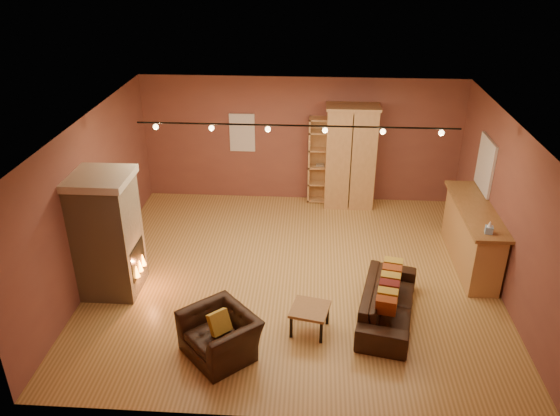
# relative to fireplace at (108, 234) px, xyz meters

# --- Properties ---
(floor) EXTENTS (7.00, 7.00, 0.00)m
(floor) POSITION_rel_fireplace_xyz_m (3.04, 0.60, -1.06)
(floor) COLOR #A3773A
(floor) RESTS_ON ground
(ceiling) EXTENTS (7.00, 7.00, 0.00)m
(ceiling) POSITION_rel_fireplace_xyz_m (3.04, 0.60, 1.74)
(ceiling) COLOR brown
(ceiling) RESTS_ON back_wall
(back_wall) EXTENTS (7.00, 0.02, 2.80)m
(back_wall) POSITION_rel_fireplace_xyz_m (3.04, 3.85, 0.34)
(back_wall) COLOR brown
(back_wall) RESTS_ON floor
(left_wall) EXTENTS (0.02, 6.50, 2.80)m
(left_wall) POSITION_rel_fireplace_xyz_m (-0.46, 0.60, 0.34)
(left_wall) COLOR brown
(left_wall) RESTS_ON floor
(right_wall) EXTENTS (0.02, 6.50, 2.80)m
(right_wall) POSITION_rel_fireplace_xyz_m (6.54, 0.60, 0.34)
(right_wall) COLOR brown
(right_wall) RESTS_ON floor
(fireplace) EXTENTS (1.01, 0.98, 2.12)m
(fireplace) POSITION_rel_fireplace_xyz_m (0.00, 0.00, 0.00)
(fireplace) COLOR tan
(fireplace) RESTS_ON floor
(back_window) EXTENTS (0.56, 0.04, 0.86)m
(back_window) POSITION_rel_fireplace_xyz_m (1.74, 3.83, 0.49)
(back_window) COLOR silver
(back_window) RESTS_ON back_wall
(bookcase) EXTENTS (0.80, 0.31, 1.96)m
(bookcase) POSITION_rel_fireplace_xyz_m (3.61, 3.75, -0.06)
(bookcase) COLOR tan
(bookcase) RESTS_ON floor
(armoire) EXTENTS (1.13, 0.64, 2.29)m
(armoire) POSITION_rel_fireplace_xyz_m (4.13, 3.56, 0.09)
(armoire) COLOR tan
(armoire) RESTS_ON floor
(bar_counter) EXTENTS (0.63, 2.37, 1.14)m
(bar_counter) POSITION_rel_fireplace_xyz_m (6.24, 1.23, -0.48)
(bar_counter) COLOR tan
(bar_counter) RESTS_ON floor
(tissue_box) EXTENTS (0.13, 0.13, 0.21)m
(tissue_box) POSITION_rel_fireplace_xyz_m (6.19, 0.31, 0.16)
(tissue_box) COLOR #88B1D9
(tissue_box) RESTS_ON bar_counter
(right_window) EXTENTS (0.05, 0.90, 1.00)m
(right_window) POSITION_rel_fireplace_xyz_m (6.51, 2.00, 0.59)
(right_window) COLOR silver
(right_window) RESTS_ON right_wall
(loveseat) EXTENTS (0.97, 2.03, 0.80)m
(loveseat) POSITION_rel_fireplace_xyz_m (4.56, -0.51, -0.66)
(loveseat) COLOR black
(loveseat) RESTS_ON floor
(armchair) EXTENTS (1.17, 1.19, 0.88)m
(armchair) POSITION_rel_fireplace_xyz_m (2.07, -1.51, -0.62)
(armchair) COLOR black
(armchair) RESTS_ON floor
(coffee_table) EXTENTS (0.66, 0.66, 0.42)m
(coffee_table) POSITION_rel_fireplace_xyz_m (3.34, -0.91, -0.70)
(coffee_table) COLOR olive
(coffee_table) RESTS_ON floor
(track_rail) EXTENTS (5.20, 0.09, 0.13)m
(track_rail) POSITION_rel_fireplace_xyz_m (3.04, 0.80, 1.63)
(track_rail) COLOR black
(track_rail) RESTS_ON ceiling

